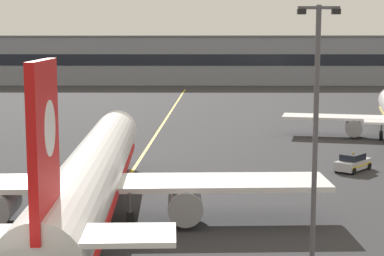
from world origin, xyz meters
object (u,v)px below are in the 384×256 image
Objects in this scene: apron_lamp_post at (315,133)px; service_car_third at (353,163)px; airliner_foreground at (92,175)px; safety_cone_by_nose_gear at (130,171)px.

apron_lamp_post is 27.44m from service_car_third.
airliner_foreground reaches higher than service_car_third.
apron_lamp_post is (13.36, -7.90, 4.05)m from airliner_foreground.
service_car_third is (21.65, 17.40, -2.60)m from airliner_foreground.
apron_lamp_post is 25.85× the size of safety_cone_by_nose_gear.
safety_cone_by_nose_gear is at bearing -176.09° from service_car_third.
safety_cone_by_nose_gear is (-20.77, -1.42, -0.51)m from service_car_third.
service_car_third is 20.83m from safety_cone_by_nose_gear.
airliner_foreground is 2.92× the size of apron_lamp_post.
airliner_foreground is 75.44× the size of safety_cone_by_nose_gear.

